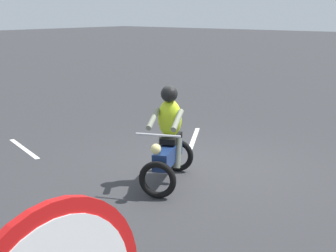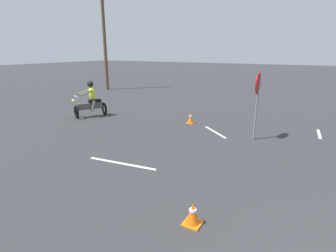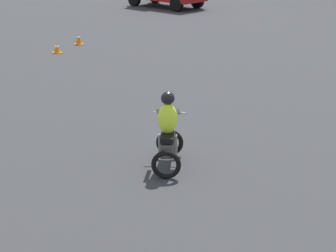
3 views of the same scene
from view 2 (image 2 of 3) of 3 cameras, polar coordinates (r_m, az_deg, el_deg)
motorcycle_rider_background at (r=12.70m, az=-16.48°, el=5.18°), size 1.52×1.21×1.66m
stop_sign at (r=9.30m, az=18.88°, el=6.85°), size 0.70×0.08×2.30m
traffic_cone_near_right at (r=4.92m, az=5.41°, el=-18.59°), size 0.32×0.32×0.42m
traffic_cone_mid_left at (r=11.19m, az=4.96°, el=1.73°), size 0.32×0.32×0.46m
lane_stripe_e at (r=11.27m, az=30.03°, el=-1.49°), size 1.26×0.19×0.01m
lane_stripe_ne at (r=10.14m, az=10.24°, el=-1.30°), size 1.11×1.24×0.01m
lane_stripe_n at (r=7.39m, az=-10.00°, el=-8.02°), size 0.36×2.07×0.01m
utility_pole_near at (r=21.40m, az=-13.68°, el=18.32°), size 0.24×0.24×7.93m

